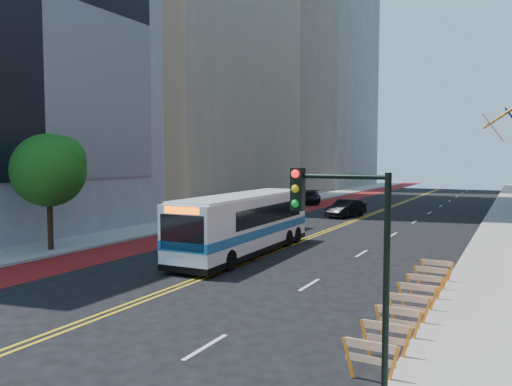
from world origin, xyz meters
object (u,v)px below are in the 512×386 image
object	(u,v)px
car_a	(253,211)
street_tree	(50,167)
traffic_signal	(345,239)
transit_bus	(245,223)
car_b	(346,208)
car_c	(311,197)

from	to	relation	value
car_a	street_tree	bearing A→B (deg)	-76.96
traffic_signal	transit_bus	distance (m)	17.78
traffic_signal	transit_bus	size ratio (longest dim) A/B	0.41
traffic_signal	car_b	xyz separation A→B (m)	(-10.91, 34.34, -2.92)
car_b	transit_bus	bearing A→B (deg)	-76.48
street_tree	traffic_signal	distance (m)	22.79
car_c	street_tree	bearing A→B (deg)	-110.47
car_c	car_b	bearing A→B (deg)	-71.41
street_tree	car_b	distance (m)	26.95
traffic_signal	car_c	world-z (taller)	traffic_signal
street_tree	transit_bus	bearing A→B (deg)	24.74
transit_bus	car_a	distance (m)	16.98
car_b	car_c	bearing A→B (deg)	138.04
car_a	car_c	size ratio (longest dim) A/B	0.70
traffic_signal	car_a	distance (m)	34.63
car_a	car_b	world-z (taller)	car_b
transit_bus	car_a	size ratio (longest dim) A/B	3.32
car_b	car_c	xyz separation A→B (m)	(-7.80, 10.76, -0.03)
car_b	traffic_signal	bearing A→B (deg)	-60.26
car_a	car_c	xyz separation A→B (m)	(-0.62, 15.74, 0.13)
car_a	car_c	world-z (taller)	car_c
car_b	car_c	distance (m)	13.29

